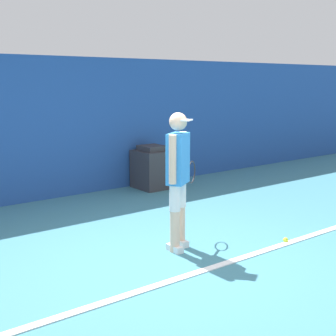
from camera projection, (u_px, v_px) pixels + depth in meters
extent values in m
plane|color=teal|center=(181.00, 260.00, 5.54)|extent=(24.00, 24.00, 0.00)
cube|color=#234C99|center=(47.00, 129.00, 8.24)|extent=(24.00, 0.10, 2.53)
cube|color=white|center=(204.00, 270.00, 5.22)|extent=(21.60, 0.10, 0.01)
cylinder|color=beige|center=(175.00, 231.00, 5.77)|extent=(0.12, 0.12, 0.52)
cylinder|color=white|center=(175.00, 198.00, 5.69)|extent=(0.14, 0.14, 0.32)
cube|color=white|center=(175.00, 248.00, 5.81)|extent=(0.10, 0.24, 0.08)
cylinder|color=beige|center=(180.00, 226.00, 5.97)|extent=(0.12, 0.12, 0.52)
cylinder|color=white|center=(181.00, 194.00, 5.89)|extent=(0.14, 0.14, 0.32)
cube|color=white|center=(180.00, 243.00, 6.01)|extent=(0.10, 0.24, 0.08)
cube|color=#338CE0|center=(178.00, 159.00, 5.70)|extent=(0.39, 0.35, 0.62)
sphere|color=beige|center=(178.00, 122.00, 5.62)|extent=(0.22, 0.22, 0.22)
cube|color=white|center=(186.00, 120.00, 5.59)|extent=(0.22, 0.20, 0.02)
cylinder|color=beige|center=(173.00, 160.00, 5.52)|extent=(0.09, 0.09, 0.59)
cylinder|color=beige|center=(183.00, 155.00, 5.88)|extent=(0.09, 0.09, 0.59)
cylinder|color=black|center=(186.00, 176.00, 6.04)|extent=(0.21, 0.15, 0.03)
torus|color=black|center=(192.00, 172.00, 6.28)|extent=(0.27, 0.18, 0.31)
sphere|color=#D1E533|center=(286.00, 240.00, 6.13)|extent=(0.07, 0.07, 0.07)
cube|color=#333338|center=(152.00, 169.00, 9.24)|extent=(0.62, 0.68, 0.75)
cube|color=#333338|center=(152.00, 148.00, 9.16)|extent=(0.43, 0.48, 0.10)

